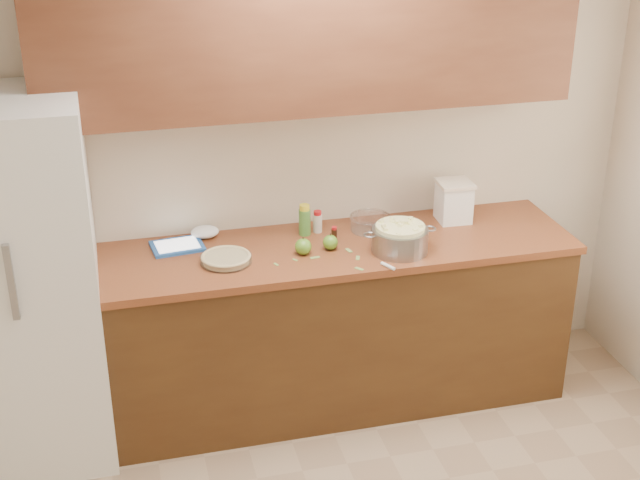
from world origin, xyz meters
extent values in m
plane|color=beige|center=(0.00, 1.80, 1.30)|extent=(3.60, 0.00, 3.60)
cube|color=#482D14|center=(0.00, 1.48, 0.44)|extent=(2.60, 0.65, 0.88)
cube|color=brown|center=(0.00, 1.48, 0.90)|extent=(2.64, 0.68, 0.04)
cube|color=brown|center=(0.00, 1.63, 1.95)|extent=(2.60, 0.34, 0.70)
cube|color=white|center=(-1.44, 1.44, 0.90)|extent=(0.70, 0.70, 1.80)
cylinder|color=silver|center=(-0.48, 1.41, 0.94)|extent=(0.25, 0.25, 0.03)
cylinder|color=#CAB580|center=(-0.48, 1.41, 0.94)|extent=(0.23, 0.23, 0.03)
torus|color=#CAB580|center=(-0.48, 1.41, 0.95)|extent=(0.25, 0.25, 0.02)
cylinder|color=gray|center=(0.38, 1.33, 0.98)|extent=(0.28, 0.28, 0.12)
torus|color=gray|center=(0.23, 1.33, 1.03)|extent=(0.07, 0.07, 0.01)
torus|color=gray|center=(0.54, 1.33, 1.03)|extent=(0.07, 0.07, 0.01)
cylinder|color=#FFF6AB|center=(0.38, 1.33, 1.00)|extent=(0.25, 0.25, 0.13)
cube|color=white|center=(0.79, 1.63, 1.02)|extent=(0.17, 0.17, 0.20)
cube|color=#FAE6C8|center=(0.79, 1.63, 1.13)|extent=(0.19, 0.19, 0.02)
cube|color=#245AAD|center=(-0.69, 1.64, 0.93)|extent=(0.28, 0.22, 0.02)
cube|color=white|center=(-0.69, 1.64, 0.94)|extent=(0.23, 0.18, 0.00)
cube|color=gray|center=(0.31, 1.24, 0.92)|extent=(0.06, 0.09, 0.00)
cylinder|color=white|center=(0.27, 1.16, 0.93)|extent=(0.05, 0.08, 0.02)
cylinder|color=#4C8C38|center=(-0.03, 1.64, 0.99)|extent=(0.06, 0.06, 0.14)
cylinder|color=yellow|center=(-0.03, 1.64, 1.07)|extent=(0.05, 0.05, 0.03)
cylinder|color=beige|center=(0.04, 1.66, 0.97)|extent=(0.05, 0.05, 0.10)
cylinder|color=red|center=(0.04, 1.66, 1.03)|extent=(0.04, 0.04, 0.02)
cylinder|color=black|center=(0.09, 1.51, 0.96)|extent=(0.03, 0.03, 0.07)
cylinder|color=red|center=(0.09, 1.51, 1.00)|extent=(0.03, 0.03, 0.01)
cylinder|color=silver|center=(0.32, 1.61, 0.96)|extent=(0.21, 0.21, 0.08)
torus|color=silver|center=(0.32, 1.61, 1.00)|extent=(0.22, 0.22, 0.01)
ellipsoid|color=white|center=(-0.54, 1.73, 0.95)|extent=(0.17, 0.15, 0.06)
sphere|color=#588D24|center=(-0.09, 1.41, 0.96)|extent=(0.08, 0.08, 0.08)
cylinder|color=#3F2D19|center=(-0.09, 1.41, 1.01)|extent=(0.01, 0.01, 0.01)
sphere|color=#588D24|center=(0.05, 1.43, 0.96)|extent=(0.08, 0.08, 0.08)
cylinder|color=#3F2D19|center=(0.05, 1.43, 1.00)|extent=(0.01, 0.01, 0.01)
cube|color=#81A650|center=(0.16, 1.30, 0.92)|extent=(0.03, 0.05, 0.00)
cube|color=#81A650|center=(-0.25, 1.33, 0.92)|extent=(0.02, 0.04, 0.00)
cube|color=#81A650|center=(0.14, 1.39, 0.92)|extent=(0.03, 0.05, 0.00)
cube|color=#81A650|center=(-0.15, 1.35, 0.92)|extent=(0.03, 0.03, 0.00)
cube|color=#81A650|center=(0.13, 1.18, 0.92)|extent=(0.04, 0.05, 0.00)
cube|color=#81A650|center=(-0.05, 1.35, 0.92)|extent=(0.05, 0.02, 0.00)
camera|label=1|loc=(-1.00, -2.49, 2.83)|focal=50.00mm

